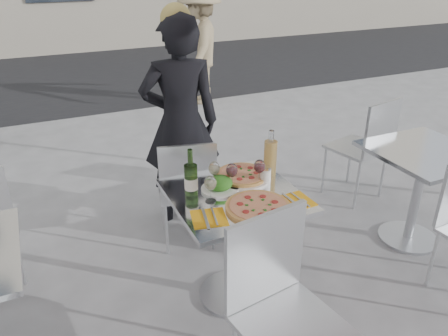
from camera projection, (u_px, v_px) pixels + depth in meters
name	position (u px, v px, depth m)	size (l,w,h in m)	color
ground	(234.00, 295.00, 2.83)	(80.00, 80.00, 0.00)	slate
street_asphalt	(82.00, 73.00, 8.14)	(24.00, 5.00, 0.00)	black
main_table	(234.00, 225.00, 2.59)	(0.72, 0.72, 0.75)	#B7BABF
side_table_right	(421.00, 177.00, 3.16)	(0.72, 0.72, 0.75)	#B7BABF
chair_far	(187.00, 185.00, 3.10)	(0.48, 0.48, 0.87)	silver
chair_near	(280.00, 299.00, 1.99)	(0.50, 0.51, 0.97)	silver
side_chair_rfar	(368.00, 142.00, 3.71)	(0.51, 0.52, 0.94)	silver
woman_diner	(181.00, 123.00, 3.34)	(0.60, 0.39, 1.65)	black
pedestrian_b	(200.00, 46.00, 6.22)	(1.05, 0.61, 1.63)	tan
pizza_near	(258.00, 207.00, 2.36)	(0.36, 0.36, 0.02)	tan
pizza_far	(242.00, 175.00, 2.68)	(0.36, 0.36, 0.03)	white
salad_plate	(220.00, 184.00, 2.53)	(0.22, 0.22, 0.09)	white
wine_bottle	(191.00, 179.00, 2.42)	(0.08, 0.08, 0.29)	#2E501E
carafe	(270.00, 157.00, 2.68)	(0.08, 0.08, 0.29)	#E1B760
sugar_shaker	(266.00, 175.00, 2.60)	(0.06, 0.06, 0.11)	white
wineglass_white_a	(210.00, 184.00, 2.38)	(0.07, 0.07, 0.16)	white
wineglass_white_b	(214.00, 169.00, 2.55)	(0.07, 0.07, 0.16)	white
wineglass_red_a	(232.00, 171.00, 2.52)	(0.07, 0.07, 0.16)	white
wineglass_red_b	(259.00, 167.00, 2.57)	(0.07, 0.07, 0.16)	white
napkin_left	(209.00, 218.00, 2.27)	(0.22, 0.22, 0.01)	#E8A214
napkin_right	(295.00, 201.00, 2.43)	(0.19, 0.20, 0.01)	#E8A214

